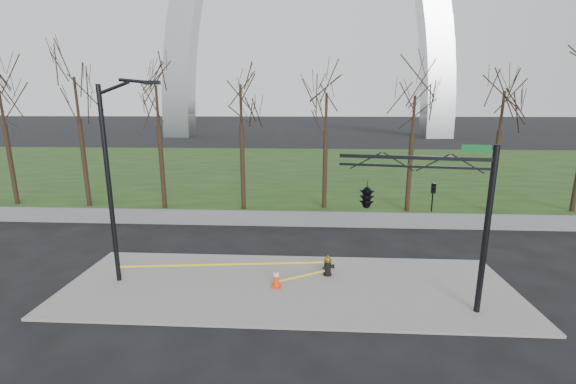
# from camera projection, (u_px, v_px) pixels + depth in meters

# --- Properties ---
(ground) EXTENTS (500.00, 500.00, 0.00)m
(ground) POSITION_uv_depth(u_px,v_px,m) (288.00, 287.00, 15.28)
(ground) COLOR black
(ground) RESTS_ON ground
(sidewalk) EXTENTS (18.00, 6.00, 0.10)m
(sidewalk) POSITION_uv_depth(u_px,v_px,m) (288.00, 286.00, 15.27)
(sidewalk) COLOR slate
(sidewalk) RESTS_ON ground
(grass_strip) EXTENTS (120.00, 40.00, 0.06)m
(grass_strip) POSITION_uv_depth(u_px,v_px,m) (302.00, 168.00, 44.47)
(grass_strip) COLOR #1B3513
(grass_strip) RESTS_ON ground
(guardrail) EXTENTS (60.00, 0.30, 0.90)m
(guardrail) POSITION_uv_depth(u_px,v_px,m) (295.00, 219.00, 22.96)
(guardrail) COLOR #59595B
(guardrail) RESTS_ON ground
(tree_row) EXTENTS (55.60, 4.00, 9.76)m
(tree_row) POSITION_uv_depth(u_px,v_px,m) (368.00, 141.00, 25.60)
(tree_row) COLOR black
(tree_row) RESTS_ON ground
(fire_hydrant) EXTENTS (0.56, 0.36, 0.89)m
(fire_hydrant) POSITION_uv_depth(u_px,v_px,m) (328.00, 266.00, 16.06)
(fire_hydrant) COLOR black
(fire_hydrant) RESTS_ON sidewalk
(traffic_cone) EXTENTS (0.42, 0.42, 0.75)m
(traffic_cone) POSITION_uv_depth(u_px,v_px,m) (276.00, 278.00, 15.02)
(traffic_cone) COLOR #F6370C
(traffic_cone) RESTS_ON sidewalk
(street_light) EXTENTS (2.39, 0.35, 8.21)m
(street_light) POSITION_uv_depth(u_px,v_px,m) (113.00, 172.00, 14.66)
(street_light) COLOR black
(street_light) RESTS_ON ground
(traffic_signal_mast) EXTENTS (5.03, 2.54, 6.00)m
(traffic_signal_mast) POSITION_uv_depth(u_px,v_px,m) (389.00, 195.00, 13.12)
(traffic_signal_mast) COLOR black
(traffic_signal_mast) RESTS_ON ground
(caution_tape) EXTENTS (8.72, 1.20, 0.45)m
(caution_tape) POSITION_uv_depth(u_px,v_px,m) (241.00, 267.00, 15.74)
(caution_tape) COLOR yellow
(caution_tape) RESTS_ON ground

